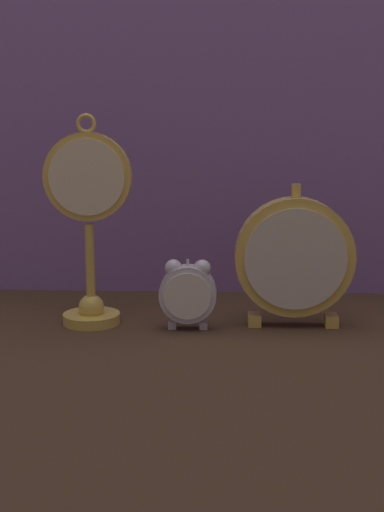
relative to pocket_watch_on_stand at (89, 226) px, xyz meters
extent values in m
plane|color=#422D1E|center=(0.16, -0.11, -0.15)|extent=(4.00, 4.00, 0.00)
cube|color=#8460A8|center=(0.16, 0.22, 0.17)|extent=(1.61, 0.01, 0.65)
cylinder|color=gold|center=(0.00, 0.00, -0.15)|extent=(0.09, 0.09, 0.02)
sphere|color=gold|center=(0.00, 0.00, -0.13)|extent=(0.04, 0.04, 0.04)
cylinder|color=gold|center=(0.00, 0.00, -0.07)|extent=(0.01, 0.01, 0.14)
cylinder|color=gold|center=(0.00, 0.00, 0.07)|extent=(0.13, 0.02, 0.13)
cylinder|color=beige|center=(0.00, -0.01, 0.07)|extent=(0.11, 0.00, 0.11)
torus|color=gold|center=(0.00, 0.00, 0.15)|extent=(0.03, 0.01, 0.03)
cube|color=silver|center=(0.13, -0.02, -0.15)|extent=(0.01, 0.01, 0.01)
cube|color=silver|center=(0.18, -0.02, -0.15)|extent=(0.01, 0.01, 0.01)
cylinder|color=silver|center=(0.15, -0.02, -0.10)|extent=(0.09, 0.03, 0.09)
cylinder|color=silver|center=(0.15, -0.04, -0.10)|extent=(0.07, 0.00, 0.07)
sphere|color=silver|center=(0.13, -0.02, -0.06)|extent=(0.03, 0.03, 0.03)
sphere|color=silver|center=(0.17, -0.02, -0.06)|extent=(0.03, 0.03, 0.03)
cylinder|color=silver|center=(0.15, -0.02, -0.05)|extent=(0.00, 0.00, 0.02)
cube|color=gold|center=(0.25, 0.00, -0.15)|extent=(0.02, 0.03, 0.02)
cube|color=gold|center=(0.37, 0.00, -0.15)|extent=(0.02, 0.03, 0.02)
cylinder|color=gold|center=(0.31, 0.00, -0.05)|extent=(0.18, 0.04, 0.18)
cylinder|color=beige|center=(0.31, -0.02, -0.05)|extent=(0.15, 0.00, 0.15)
cylinder|color=gold|center=(0.31, 0.00, 0.05)|extent=(0.01, 0.01, 0.02)
camera|label=1|loc=(0.20, -1.07, 0.16)|focal=50.00mm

